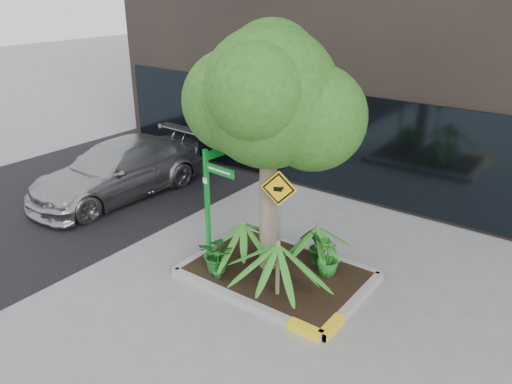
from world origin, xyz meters
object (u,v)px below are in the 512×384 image
Objects in this scene: tree at (270,98)px; cattle_sign at (279,207)px; parked_car at (118,170)px; street_sign_post at (211,199)px.

tree reaches higher than cattle_sign.
street_sign_post is (4.45, -1.43, 0.83)m from parked_car.
tree is 1.87× the size of street_sign_post.
parked_car is 4.75m from street_sign_post.
parked_car is at bearing 167.20° from street_sign_post.
tree is 0.96× the size of parked_car.
tree is at bearing -5.49° from parked_car.
street_sign_post reaches higher than cattle_sign.
cattle_sign is at bearing 21.54° from street_sign_post.
tree is 5.98m from parked_car.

